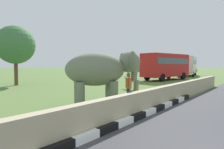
{
  "coord_description": "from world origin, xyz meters",
  "views": [
    {
      "loc": [
        -4.3,
        0.31,
        2.14
      ],
      "look_at": [
        3.31,
        6.58,
        1.6
      ],
      "focal_mm": 30.42,
      "sensor_mm": 36.0,
      "label": 1
    }
  ],
  "objects": [
    {
      "name": "hill_east",
      "position": [
        55.0,
        29.04,
        0.0
      ],
      "size": [
        29.84,
        23.87,
        9.99
      ],
      "color": "#62765B",
      "rests_on": "ground_plane"
    },
    {
      "name": "person_handler",
      "position": [
        4.31,
        6.22,
        0.93
      ],
      "size": [
        0.49,
        0.55,
        1.66
      ],
      "color": "navy",
      "rests_on": "ground_plane"
    },
    {
      "name": "striped_curb",
      "position": [
        -0.35,
        4.12,
        0.12
      ],
      "size": [
        16.2,
        0.2,
        0.24
      ],
      "color": "white",
      "rests_on": "ground_plane"
    },
    {
      "name": "barrier_parapet",
      "position": [
        2.0,
        4.42,
        0.5
      ],
      "size": [
        28.0,
        0.36,
        1.0
      ],
      "primitive_type": "cube",
      "color": "tan",
      "rests_on": "ground_plane"
    },
    {
      "name": "bus_red",
      "position": [
        20.18,
        11.02,
        2.08
      ],
      "size": [
        8.22,
        3.77,
        3.5
      ],
      "color": "#B21E1E",
      "rests_on": "ground_plane"
    },
    {
      "name": "bus_white",
      "position": [
        31.39,
        11.73,
        2.08
      ],
      "size": [
        8.92,
        4.24,
        3.5
      ],
      "color": "silver",
      "rests_on": "ground_plane"
    },
    {
      "name": "elephant",
      "position": [
        3.01,
        6.97,
        1.83
      ],
      "size": [
        3.95,
        3.59,
        2.83
      ],
      "color": "slate",
      "rests_on": "ground_plane"
    },
    {
      "name": "cow_mid",
      "position": [
        25.96,
        11.06,
        0.87
      ],
      "size": [
        1.88,
        0.61,
        1.23
      ],
      "color": "#473323",
      "rests_on": "ground_plane"
    },
    {
      "name": "tree_distant",
      "position": [
        4.3,
        19.98,
        4.06
      ],
      "size": [
        3.82,
        3.82,
        5.99
      ],
      "color": "brown",
      "rests_on": "ground_plane"
    },
    {
      "name": "cow_near",
      "position": [
        9.2,
        9.22,
        0.87
      ],
      "size": [
        1.05,
        1.92,
        1.23
      ],
      "color": "beige",
      "rests_on": "ground_plane"
    }
  ]
}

